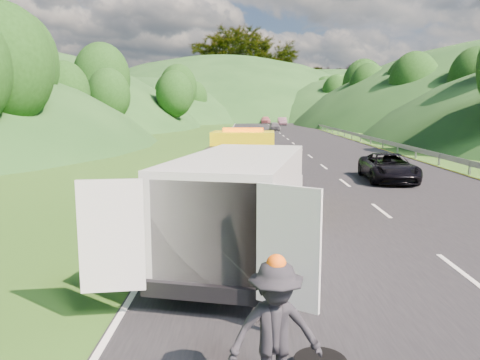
{
  "coord_description": "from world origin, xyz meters",
  "views": [
    {
      "loc": [
        -1.74,
        -11.95,
        3.6
      ],
      "look_at": [
        -1.9,
        2.67,
        1.3
      ],
      "focal_mm": 35.0,
      "sensor_mm": 36.0,
      "label": 1
    }
  ],
  "objects_px": {
    "tow_truck": "(241,169)",
    "woman": "(209,230)",
    "suitcase": "(131,236)",
    "child": "(235,263)",
    "passing_suv": "(388,181)",
    "white_van": "(242,202)"
  },
  "relations": [
    {
      "from": "tow_truck",
      "to": "woman",
      "type": "height_order",
      "value": "tow_truck"
    },
    {
      "from": "suitcase",
      "to": "child",
      "type": "bearing_deg",
      "value": -22.73
    },
    {
      "from": "child",
      "to": "suitcase",
      "type": "relative_size",
      "value": 1.7
    },
    {
      "from": "tow_truck",
      "to": "child",
      "type": "relative_size",
      "value": 6.26
    },
    {
      "from": "child",
      "to": "passing_suv",
      "type": "distance_m",
      "value": 14.14
    },
    {
      "from": "child",
      "to": "suitcase",
      "type": "xyz_separation_m",
      "value": [
        -2.71,
        1.13,
        0.31
      ]
    },
    {
      "from": "tow_truck",
      "to": "white_van",
      "type": "relative_size",
      "value": 0.87
    },
    {
      "from": "suitcase",
      "to": "passing_suv",
      "type": "relative_size",
      "value": 0.13
    },
    {
      "from": "woman",
      "to": "suitcase",
      "type": "height_order",
      "value": "woman"
    },
    {
      "from": "child",
      "to": "suitcase",
      "type": "distance_m",
      "value": 2.95
    },
    {
      "from": "child",
      "to": "passing_suv",
      "type": "height_order",
      "value": "passing_suv"
    },
    {
      "from": "tow_truck",
      "to": "woman",
      "type": "relative_size",
      "value": 3.74
    },
    {
      "from": "white_van",
      "to": "child",
      "type": "xyz_separation_m",
      "value": [
        -0.16,
        -0.11,
        -1.43
      ]
    },
    {
      "from": "tow_truck",
      "to": "passing_suv",
      "type": "relative_size",
      "value": 1.37
    },
    {
      "from": "white_van",
      "to": "passing_suv",
      "type": "xyz_separation_m",
      "value": [
        7.04,
        12.06,
        -1.43
      ]
    },
    {
      "from": "white_van",
      "to": "woman",
      "type": "distance_m",
      "value": 3.27
    },
    {
      "from": "white_van",
      "to": "passing_suv",
      "type": "height_order",
      "value": "white_van"
    },
    {
      "from": "child",
      "to": "passing_suv",
      "type": "bearing_deg",
      "value": 95.63
    },
    {
      "from": "child",
      "to": "white_van",
      "type": "bearing_deg",
      "value": 69.95
    },
    {
      "from": "passing_suv",
      "to": "suitcase",
      "type": "bearing_deg",
      "value": -128.5
    },
    {
      "from": "white_van",
      "to": "woman",
      "type": "xyz_separation_m",
      "value": [
        -0.98,
        2.77,
        -1.43
      ]
    },
    {
      "from": "suitcase",
      "to": "white_van",
      "type": "bearing_deg",
      "value": -19.75
    }
  ]
}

